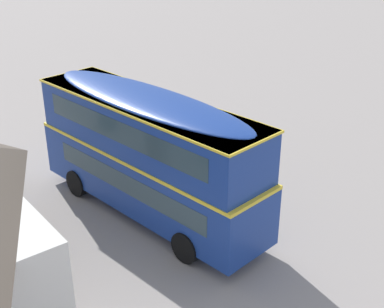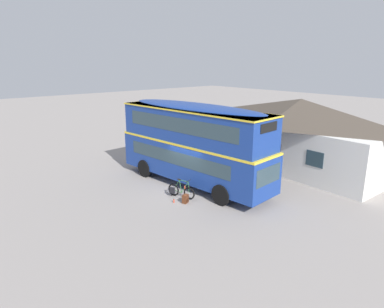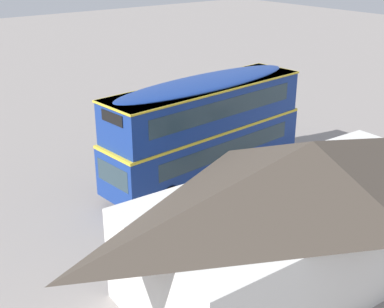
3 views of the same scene
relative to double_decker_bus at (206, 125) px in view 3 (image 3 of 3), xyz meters
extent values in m
plane|color=gray|center=(0.69, -1.10, -2.64)|extent=(120.00, 120.00, 0.00)
cylinder|color=black|center=(3.03, 1.44, -2.09)|extent=(1.12, 0.37, 1.10)
cylinder|color=black|center=(3.22, -0.93, -2.09)|extent=(1.12, 0.37, 1.10)
cylinder|color=black|center=(-3.24, 0.93, -2.09)|extent=(1.12, 0.37, 1.10)
cylinder|color=black|center=(-3.04, -1.44, -2.09)|extent=(1.12, 0.37, 1.10)
cube|color=navy|center=(-0.01, 0.00, -1.13)|extent=(10.31, 3.31, 2.10)
cube|color=yellow|center=(-0.01, 0.00, -0.05)|extent=(10.33, 3.34, 0.12)
cube|color=navy|center=(-0.01, 0.00, 0.93)|extent=(10.00, 3.24, 1.90)
ellipsoid|color=navy|center=(-0.01, 0.00, 1.96)|extent=(9.80, 3.17, 0.36)
cube|color=#2D424C|center=(5.03, 0.41, -0.88)|extent=(0.23, 2.05, 0.90)
cube|color=black|center=(4.90, 0.40, 1.46)|extent=(0.17, 1.38, 0.44)
cube|color=#2D424C|center=(-0.10, -1.25, -0.83)|extent=(7.89, 0.68, 0.76)
cube|color=#2D424C|center=(0.09, -1.21, 1.08)|extent=(8.29, 0.71, 0.80)
cube|color=#2D424C|center=(-0.31, 1.22, -0.83)|extent=(7.89, 0.68, 0.76)
cube|color=#2D424C|center=(-0.10, 1.21, 1.08)|extent=(8.29, 0.71, 0.80)
cube|color=yellow|center=(-0.01, 0.00, 1.84)|extent=(10.11, 3.33, 0.08)
torus|color=black|center=(1.61, -1.71, -2.30)|extent=(0.67, 0.28, 0.68)
torus|color=black|center=(0.66, -2.01, -2.30)|extent=(0.67, 0.28, 0.68)
cylinder|color=#B2B2B7|center=(1.61, -1.71, -2.30)|extent=(0.08, 0.11, 0.05)
cylinder|color=#B2B2B7|center=(0.66, -2.01, -2.30)|extent=(0.08, 0.11, 0.05)
cylinder|color=#2D6B38|center=(1.35, -1.79, -2.02)|extent=(0.44, 0.17, 0.71)
cylinder|color=#2D6B38|center=(1.29, -1.81, -1.67)|extent=(0.55, 0.20, 0.04)
cylinder|color=#2D6B38|center=(1.09, -1.87, -2.02)|extent=(0.18, 0.09, 0.70)
cylinder|color=#2D6B38|center=(0.91, -1.93, -2.33)|extent=(0.51, 0.18, 0.09)
cylinder|color=#2D6B38|center=(0.84, -1.95, -1.99)|extent=(0.39, 0.14, 0.65)
cylinder|color=#2D6B38|center=(1.58, -1.71, -1.99)|extent=(0.10, 0.06, 0.64)
cylinder|color=black|center=(1.56, -1.72, -1.62)|extent=(0.16, 0.45, 0.03)
ellipsoid|color=black|center=(1.00, -1.90, -1.64)|extent=(0.28, 0.17, 0.06)
cube|color=black|center=(0.72, -2.15, -2.28)|extent=(0.31, 0.22, 0.32)
cylinder|color=#D84C33|center=(1.35, -1.79, -2.02)|extent=(0.07, 0.07, 0.18)
cube|color=#592D19|center=(1.84, -2.15, -2.42)|extent=(0.34, 0.39, 0.45)
ellipsoid|color=#592D19|center=(1.84, -2.15, -2.20)|extent=(0.32, 0.37, 0.10)
cube|color=#3E2011|center=(1.96, -2.10, -2.49)|extent=(0.12, 0.23, 0.16)
cylinder|color=black|center=(1.68, -2.12, -2.42)|extent=(0.05, 0.05, 0.36)
cylinder|color=black|center=(1.75, -2.28, -2.42)|extent=(0.05, 0.05, 0.36)
cylinder|color=#D84C33|center=(1.42, -2.58, -2.55)|extent=(0.07, 0.07, 0.18)
cylinder|color=black|center=(1.42, -2.58, -2.45)|extent=(0.04, 0.04, 0.03)
cube|color=silver|center=(2.06, 7.62, -1.10)|extent=(11.89, 5.62, 3.08)
pyramid|color=#4C4238|center=(2.06, 7.62, 1.24)|extent=(12.31, 6.04, 1.61)
cube|color=#3D2319|center=(1.96, 5.04, -1.59)|extent=(1.10, 0.08, 2.10)
cube|color=#2D424C|center=(-0.96, 5.16, -0.95)|extent=(1.10, 0.08, 0.90)
cube|color=#2D424C|center=(4.88, 4.92, -0.95)|extent=(1.10, 0.08, 0.90)
camera|label=1|loc=(-14.18, 9.99, 8.02)|focal=48.99mm
camera|label=2|loc=(14.40, -12.51, 4.46)|focal=31.80mm
camera|label=3|loc=(13.76, 16.75, 7.57)|focal=47.88mm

